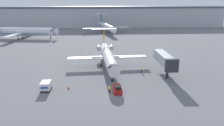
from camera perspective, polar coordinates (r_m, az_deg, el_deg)
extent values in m
plane|color=slate|center=(49.83, 0.96, -7.87)|extent=(600.00, 600.00, 0.00)
cube|color=#B2B2B7|center=(165.81, -2.72, 11.79)|extent=(180.00, 16.00, 13.73)
cube|color=#4C515B|center=(165.36, -2.75, 14.37)|extent=(180.00, 16.80, 1.20)
cylinder|color=white|center=(66.35, -1.05, 1.76)|extent=(4.20, 25.06, 3.02)
cone|color=white|center=(53.32, 0.43, -1.97)|extent=(3.13, 2.56, 3.02)
cube|color=black|center=(54.07, 0.30, -1.12)|extent=(2.60, 0.82, 0.44)
cone|color=white|center=(80.05, -2.07, 4.33)|extent=(2.87, 3.45, 2.72)
cube|color=orange|center=(66.61, -1.05, 0.94)|extent=(3.78, 22.56, 0.20)
cube|color=white|center=(68.72, 4.56, 1.64)|extent=(10.84, 3.12, 0.36)
cube|color=white|center=(67.43, -6.98, 1.28)|extent=(10.84, 3.12, 0.36)
cylinder|color=#ADADB7|center=(76.62, -0.20, 4.07)|extent=(1.67, 2.84, 1.54)
cylinder|color=#ADADB7|center=(76.25, -3.50, 3.98)|extent=(1.67, 2.84, 1.54)
cube|color=orange|center=(79.96, -2.14, 7.18)|extent=(0.34, 2.21, 4.83)
cube|color=white|center=(79.60, -2.16, 8.89)|extent=(8.77, 2.21, 0.20)
cylinder|color=black|center=(56.25, 0.14, -3.76)|extent=(0.24, 0.24, 2.15)
cylinder|color=black|center=(56.56, 0.14, -4.59)|extent=(0.80, 0.80, 0.40)
cylinder|color=black|center=(68.67, -2.82, 0.02)|extent=(0.24, 0.24, 2.15)
cylinder|color=black|center=(68.92, -2.81, -0.68)|extent=(0.80, 0.80, 0.40)
cylinder|color=black|center=(69.03, 0.43, 0.13)|extent=(0.24, 0.24, 2.15)
cylinder|color=black|center=(69.28, 0.43, -0.57)|extent=(0.80, 0.80, 0.40)
cube|color=#B21919|center=(50.40, 1.43, -6.88)|extent=(1.81, 4.57, 1.13)
cube|color=black|center=(49.12, 1.55, -6.37)|extent=(1.27, 1.64, 0.70)
cube|color=black|center=(52.47, 1.20, -6.10)|extent=(1.63, 0.30, 0.68)
cube|color=#232326|center=(53.40, -16.80, -6.63)|extent=(2.18, 3.13, 0.45)
cube|color=silver|center=(53.01, -16.90, -5.58)|extent=(2.18, 3.13, 1.66)
cube|color=navy|center=(51.58, -17.27, -6.23)|extent=(1.53, 0.04, 0.36)
cube|color=#232838|center=(49.83, -0.71, -7.35)|extent=(0.32, 0.20, 0.82)
cube|color=yellow|center=(49.53, -0.71, -6.58)|extent=(0.40, 0.24, 0.65)
sphere|color=tan|center=(49.36, -0.71, -6.10)|extent=(0.24, 0.24, 0.24)
cube|color=#232838|center=(63.47, 7.73, -2.16)|extent=(0.32, 0.20, 0.80)
cube|color=yellow|center=(63.25, 7.76, -1.55)|extent=(0.40, 0.24, 0.63)
sphere|color=tan|center=(63.12, 7.77, -1.17)|extent=(0.23, 0.23, 0.23)
cube|color=black|center=(53.08, -11.29, -6.60)|extent=(0.57, 0.57, 0.04)
cone|color=orange|center=(52.93, -11.31, -6.22)|extent=(0.41, 0.41, 0.73)
cylinder|color=silver|center=(135.68, -1.34, 9.45)|extent=(8.50, 25.40, 3.38)
cone|color=silver|center=(122.32, 0.34, 8.67)|extent=(3.86, 3.34, 3.38)
cube|color=black|center=(123.27, 0.20, 9.01)|extent=(2.95, 1.28, 0.44)
cone|color=silver|center=(149.64, -2.76, 10.10)|extent=(3.74, 4.26, 3.04)
cube|color=#0C5999|center=(135.82, -1.33, 8.99)|extent=(7.65, 22.86, 0.20)
cube|color=silver|center=(139.25, 1.85, 9.32)|extent=(13.47, 5.83, 0.36)
cube|color=silver|center=(135.18, -4.89, 9.05)|extent=(13.47, 5.83, 0.36)
cylinder|color=#ADADB7|center=(146.47, -1.41, 10.14)|extent=(2.57, 3.35, 2.00)
cylinder|color=#ADADB7|center=(145.26, -3.42, 10.07)|extent=(2.57, 3.35, 2.00)
cube|color=#0C5999|center=(149.94, -2.85, 11.72)|extent=(0.69, 2.20, 5.00)
cube|color=silver|center=(149.75, -2.87, 12.68)|extent=(9.18, 3.61, 0.20)
cylinder|color=black|center=(124.96, 0.03, 7.57)|extent=(0.24, 0.24, 2.12)
cylinder|color=black|center=(125.09, 0.03, 7.18)|extent=(0.80, 0.80, 0.40)
cylinder|color=black|center=(137.30, -2.42, 8.37)|extent=(0.24, 0.24, 2.12)
cylinder|color=black|center=(137.43, -2.42, 8.01)|extent=(0.80, 0.80, 0.40)
cylinder|color=black|center=(138.39, -0.64, 8.45)|extent=(0.24, 0.24, 2.12)
cylinder|color=black|center=(138.51, -0.64, 8.09)|extent=(0.80, 0.80, 0.40)
cylinder|color=white|center=(126.17, -22.09, 7.73)|extent=(31.10, 8.55, 3.75)
cone|color=white|center=(119.50, -14.75, 7.97)|extent=(3.55, 4.17, 3.75)
cube|color=black|center=(119.82, -15.32, 8.26)|extent=(1.19, 3.26, 0.44)
cube|color=#0C5999|center=(126.34, -22.03, 7.19)|extent=(27.99, 7.69, 0.20)
cube|color=white|center=(134.59, -21.02, 7.97)|extent=(5.27, 13.76, 0.36)
cube|color=white|center=(119.53, -24.53, 6.62)|extent=(5.27, 13.76, 0.36)
cylinder|color=#ADADB7|center=(134.81, -26.56, 7.90)|extent=(3.28, 2.45, 2.00)
cylinder|color=black|center=(120.79, -15.78, 6.60)|extent=(0.24, 0.24, 1.98)
cylinder|color=black|center=(120.92, -15.75, 6.23)|extent=(0.80, 0.80, 0.40)
cylinder|color=black|center=(125.44, -23.32, 6.22)|extent=(0.24, 0.24, 1.98)
cylinder|color=black|center=(125.57, -23.28, 5.87)|extent=(0.80, 0.80, 0.40)
cylinder|color=black|center=(129.70, -22.33, 6.63)|extent=(0.24, 0.24, 1.98)
cylinder|color=black|center=(129.82, -22.29, 6.29)|extent=(0.80, 0.80, 0.40)
cylinder|color=#2D2D33|center=(60.01, 14.22, -2.43)|extent=(0.70, 0.70, 3.20)
cube|color=#B2B7BC|center=(62.51, 13.39, 1.17)|extent=(2.60, 12.23, 2.60)
cube|color=#2D2D33|center=(56.40, 15.37, -0.64)|extent=(3.20, 1.20, 3.38)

